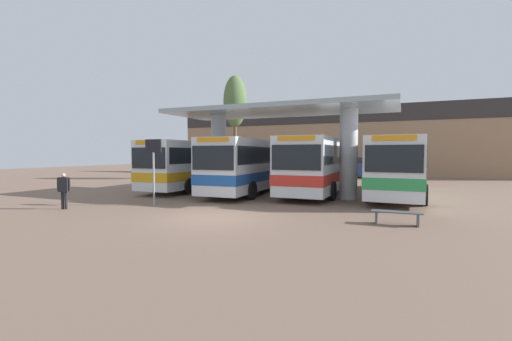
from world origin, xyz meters
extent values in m
plane|color=#755B4C|center=(0.00, 0.00, 0.00)|extent=(100.00, 100.00, 0.00)
cube|color=#9E7A5B|center=(0.00, 27.59, 3.81)|extent=(40.00, 0.50, 7.62)
cube|color=#332D2D|center=(0.00, 27.59, 6.71)|extent=(40.00, 0.58, 1.83)
cylinder|color=silver|center=(-3.93, 7.30, 2.38)|extent=(0.93, 0.93, 4.77)
cylinder|color=silver|center=(3.93, 7.30, 2.38)|extent=(0.93, 0.93, 4.77)
cube|color=#93A3A8|center=(0.00, 7.30, 4.89)|extent=(12.86, 5.16, 0.24)
cube|color=white|center=(-6.27, 9.07, 1.75)|extent=(2.50, 10.97, 2.87)
cube|color=black|center=(-6.27, 9.07, 2.30)|extent=(2.54, 10.53, 0.92)
cube|color=orange|center=(-6.27, 9.07, 1.11)|extent=(2.54, 11.01, 0.52)
cube|color=black|center=(-6.23, 3.56, 2.18)|extent=(2.24, 0.07, 1.15)
cube|color=orange|center=(-6.23, 3.56, 3.05)|extent=(1.70, 0.06, 0.22)
cylinder|color=black|center=(-7.46, 5.66, 0.49)|extent=(0.29, 0.97, 0.97)
cylinder|color=black|center=(-5.03, 5.68, 0.49)|extent=(0.29, 0.97, 0.97)
cylinder|color=black|center=(-7.50, 12.07, 0.49)|extent=(0.29, 0.97, 0.97)
cylinder|color=black|center=(-5.07, 12.09, 0.49)|extent=(0.29, 0.97, 0.97)
cube|color=silver|center=(-2.03, 8.27, 1.78)|extent=(2.80, 10.61, 2.92)
cube|color=black|center=(-2.03, 8.27, 2.34)|extent=(2.83, 10.19, 0.94)
cube|color=#1E519E|center=(-2.03, 8.27, 1.12)|extent=(2.85, 10.65, 0.53)
cube|color=black|center=(-1.83, 2.98, 2.22)|extent=(2.21, 0.14, 1.17)
cube|color=orange|center=(-1.83, 2.98, 3.10)|extent=(1.68, 0.11, 0.22)
cylinder|color=black|center=(-3.11, 4.96, 0.49)|extent=(0.32, 0.99, 0.98)
cylinder|color=black|center=(-0.71, 5.05, 0.49)|extent=(0.32, 0.99, 0.98)
cylinder|color=black|center=(-3.34, 11.12, 0.49)|extent=(0.32, 0.99, 0.98)
cylinder|color=black|center=(-0.94, 11.21, 0.49)|extent=(0.32, 0.99, 0.98)
cube|color=silver|center=(1.96, 10.15, 1.80)|extent=(2.63, 12.16, 2.97)
cube|color=black|center=(1.96, 10.15, 2.37)|extent=(2.66, 11.67, 0.95)
cube|color=red|center=(1.96, 10.15, 1.14)|extent=(2.67, 12.20, 0.53)
cube|color=black|center=(2.00, 4.05, 2.25)|extent=(2.36, 0.07, 1.19)
cube|color=orange|center=(2.00, 4.05, 3.15)|extent=(1.80, 0.06, 0.22)
cylinder|color=black|center=(0.70, 6.38, 0.49)|extent=(0.29, 0.99, 0.99)
cylinder|color=black|center=(3.27, 6.39, 0.49)|extent=(0.29, 0.99, 0.99)
cylinder|color=black|center=(0.67, 13.49, 0.49)|extent=(0.29, 0.99, 0.99)
cylinder|color=black|center=(3.23, 13.50, 0.49)|extent=(0.29, 0.99, 0.99)
cube|color=silver|center=(6.41, 10.01, 1.78)|extent=(2.90, 11.69, 2.90)
cube|color=black|center=(6.41, 10.01, 2.33)|extent=(2.92, 11.23, 0.93)
cube|color=#2D934C|center=(6.41, 10.01, 1.13)|extent=(2.94, 11.73, 0.52)
cube|color=black|center=(6.21, 4.17, 2.21)|extent=(2.31, 0.14, 1.16)
cube|color=orange|center=(6.21, 4.17, 3.09)|extent=(1.76, 0.11, 0.22)
cylinder|color=black|center=(5.03, 6.45, 0.50)|extent=(0.31, 1.02, 1.01)
cylinder|color=black|center=(7.54, 6.37, 0.50)|extent=(0.31, 1.02, 1.01)
cylinder|color=black|center=(5.26, 13.24, 0.50)|extent=(0.31, 1.02, 1.01)
cylinder|color=black|center=(7.77, 13.15, 0.50)|extent=(0.31, 1.02, 1.01)
cube|color=#4C5156|center=(6.43, 1.24, 0.44)|extent=(1.64, 0.44, 0.04)
cube|color=#4C5156|center=(5.77, 1.24, 0.21)|extent=(0.07, 0.37, 0.42)
cube|color=#4C5156|center=(7.08, 1.24, 0.21)|extent=(0.07, 0.37, 0.42)
cylinder|color=gray|center=(-4.12, 1.47, 1.25)|extent=(0.09, 0.09, 2.49)
cube|color=black|center=(-4.12, 1.47, 2.79)|extent=(0.90, 0.06, 0.60)
cylinder|color=black|center=(-7.06, -0.98, 0.38)|extent=(0.15, 0.15, 0.76)
cylinder|color=black|center=(-6.93, -0.93, 0.38)|extent=(0.15, 0.15, 0.76)
cube|color=black|center=(-7.00, -0.96, 1.08)|extent=(0.47, 0.37, 0.64)
sphere|color=tan|center=(-7.00, -0.96, 1.49)|extent=(0.17, 0.17, 0.17)
cylinder|color=black|center=(-7.23, -1.06, 1.09)|extent=(0.11, 0.11, 0.54)
cylinder|color=black|center=(-6.77, -0.86, 1.09)|extent=(0.11, 0.11, 0.54)
cylinder|color=brown|center=(-8.12, 17.88, 3.01)|extent=(0.33, 0.33, 6.03)
ellipsoid|color=#516B3D|center=(-8.12, 17.88, 7.35)|extent=(2.20, 2.20, 4.83)
cube|color=navy|center=(3.35, 24.33, 0.83)|extent=(4.75, 2.04, 1.22)
cube|color=#1E2328|center=(3.35, 24.33, 1.73)|extent=(2.64, 1.79, 0.58)
cylinder|color=black|center=(4.75, 25.30, 0.32)|extent=(0.65, 0.25, 0.64)
cylinder|color=black|center=(4.84, 23.50, 0.32)|extent=(0.65, 0.25, 0.64)
cylinder|color=black|center=(1.87, 25.16, 0.32)|extent=(0.65, 0.25, 0.64)
cylinder|color=black|center=(1.96, 23.35, 0.32)|extent=(0.65, 0.25, 0.64)
camera|label=1|loc=(6.58, -11.28, 2.44)|focal=24.00mm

